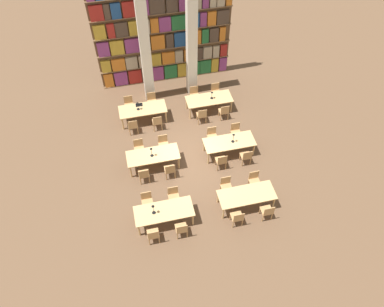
# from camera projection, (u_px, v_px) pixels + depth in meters

# --- Properties ---
(ground_plane) EXTENTS (40.00, 40.00, 0.00)m
(ground_plane) POSITION_uv_depth(u_px,v_px,m) (191.00, 158.00, 16.12)
(ground_plane) COLOR brown
(bookshelf_bank) EXTENTS (6.55, 0.35, 5.50)m
(bookshelf_bank) POSITION_uv_depth(u_px,v_px,m) (163.00, 32.00, 17.59)
(bookshelf_bank) COLOR brown
(bookshelf_bank) RESTS_ON ground_plane
(pillar_left) EXTENTS (0.45, 0.45, 6.00)m
(pillar_left) POSITION_uv_depth(u_px,v_px,m) (145.00, 45.00, 16.42)
(pillar_left) COLOR silver
(pillar_left) RESTS_ON ground_plane
(pillar_center) EXTENTS (0.45, 0.45, 6.00)m
(pillar_center) POSITION_uv_depth(u_px,v_px,m) (192.00, 38.00, 16.73)
(pillar_center) COLOR silver
(pillar_center) RESTS_ON ground_plane
(reading_table_0) EXTENTS (2.16, 0.89, 0.72)m
(reading_table_0) POSITION_uv_depth(u_px,v_px,m) (164.00, 212.00, 13.65)
(reading_table_0) COLOR tan
(reading_table_0) RESTS_ON ground_plane
(chair_0) EXTENTS (0.42, 0.40, 0.88)m
(chair_0) POSITION_uv_depth(u_px,v_px,m) (153.00, 235.00, 13.25)
(chair_0) COLOR tan
(chair_0) RESTS_ON ground_plane
(chair_1) EXTENTS (0.42, 0.40, 0.88)m
(chair_1) POSITION_uv_depth(u_px,v_px,m) (147.00, 201.00, 14.17)
(chair_1) COLOR tan
(chair_1) RESTS_ON ground_plane
(chair_2) EXTENTS (0.42, 0.40, 0.88)m
(chair_2) POSITION_uv_depth(u_px,v_px,m) (182.00, 229.00, 13.40)
(chair_2) COLOR tan
(chair_2) RESTS_ON ground_plane
(chair_3) EXTENTS (0.42, 0.40, 0.88)m
(chair_3) POSITION_uv_depth(u_px,v_px,m) (174.00, 196.00, 14.32)
(chair_3) COLOR tan
(chair_3) RESTS_ON ground_plane
(desk_lamp_0) EXTENTS (0.14, 0.14, 0.50)m
(desk_lamp_0) POSITION_uv_depth(u_px,v_px,m) (153.00, 208.00, 13.29)
(desk_lamp_0) COLOR black
(desk_lamp_0) RESTS_ON reading_table_0
(reading_table_1) EXTENTS (2.16, 0.89, 0.72)m
(reading_table_1) POSITION_uv_depth(u_px,v_px,m) (247.00, 196.00, 14.11)
(reading_table_1) COLOR tan
(reading_table_1) RESTS_ON ground_plane
(chair_4) EXTENTS (0.42, 0.40, 0.88)m
(chair_4) POSITION_uv_depth(u_px,v_px,m) (237.00, 217.00, 13.71)
(chair_4) COLOR tan
(chair_4) RESTS_ON ground_plane
(chair_5) EXTENTS (0.42, 0.40, 0.88)m
(chair_5) POSITION_uv_depth(u_px,v_px,m) (226.00, 186.00, 14.63)
(chair_5) COLOR tan
(chair_5) RESTS_ON ground_plane
(chair_6) EXTENTS (0.42, 0.40, 0.88)m
(chair_6) POSITION_uv_depth(u_px,v_px,m) (267.00, 211.00, 13.88)
(chair_6) COLOR tan
(chair_6) RESTS_ON ground_plane
(chair_7) EXTENTS (0.42, 0.40, 0.88)m
(chair_7) POSITION_uv_depth(u_px,v_px,m) (254.00, 180.00, 14.79)
(chair_7) COLOR tan
(chair_7) RESTS_ON ground_plane
(reading_table_2) EXTENTS (2.16, 0.89, 0.72)m
(reading_table_2) POSITION_uv_depth(u_px,v_px,m) (153.00, 156.00, 15.37)
(reading_table_2) COLOR tan
(reading_table_2) RESTS_ON ground_plane
(chair_8) EXTENTS (0.42, 0.40, 0.88)m
(chair_8) POSITION_uv_depth(u_px,v_px,m) (144.00, 175.00, 14.97)
(chair_8) COLOR tan
(chair_8) RESTS_ON ground_plane
(chair_9) EXTENTS (0.42, 0.40, 0.88)m
(chair_9) POSITION_uv_depth(u_px,v_px,m) (139.00, 148.00, 15.89)
(chair_9) COLOR tan
(chair_9) RESTS_ON ground_plane
(chair_10) EXTENTS (0.42, 0.40, 0.88)m
(chair_10) POSITION_uv_depth(u_px,v_px,m) (170.00, 170.00, 15.13)
(chair_10) COLOR tan
(chair_10) RESTS_ON ground_plane
(chair_11) EXTENTS (0.42, 0.40, 0.88)m
(chair_11) POSITION_uv_depth(u_px,v_px,m) (163.00, 144.00, 16.05)
(chair_11) COLOR tan
(chair_11) RESTS_ON ground_plane
(desk_lamp_1) EXTENTS (0.14, 0.14, 0.49)m
(desk_lamp_1) POSITION_uv_depth(u_px,v_px,m) (151.00, 150.00, 15.03)
(desk_lamp_1) COLOR black
(desk_lamp_1) RESTS_ON reading_table_2
(reading_table_3) EXTENTS (2.16, 0.89, 0.72)m
(reading_table_3) POSITION_uv_depth(u_px,v_px,m) (229.00, 143.00, 15.83)
(reading_table_3) COLOR tan
(reading_table_3) RESTS_ON ground_plane
(chair_12) EXTENTS (0.42, 0.40, 0.88)m
(chair_12) POSITION_uv_depth(u_px,v_px,m) (221.00, 161.00, 15.43)
(chair_12) COLOR tan
(chair_12) RESTS_ON ground_plane
(chair_13) EXTENTS (0.42, 0.40, 0.88)m
(chair_13) POSITION_uv_depth(u_px,v_px,m) (212.00, 136.00, 16.35)
(chair_13) COLOR tan
(chair_13) RESTS_ON ground_plane
(chair_14) EXTENTS (0.42, 0.40, 0.88)m
(chair_14) POSITION_uv_depth(u_px,v_px,m) (246.00, 156.00, 15.59)
(chair_14) COLOR tan
(chair_14) RESTS_ON ground_plane
(chair_15) EXTENTS (0.42, 0.40, 0.88)m
(chair_15) POSITION_uv_depth(u_px,v_px,m) (236.00, 131.00, 16.51)
(chair_15) COLOR tan
(chair_15) RESTS_ON ground_plane
(desk_lamp_2) EXTENTS (0.14, 0.14, 0.49)m
(desk_lamp_2) POSITION_uv_depth(u_px,v_px,m) (233.00, 136.00, 15.53)
(desk_lamp_2) COLOR black
(desk_lamp_2) RESTS_ON reading_table_3
(reading_table_4) EXTENTS (2.16, 0.89, 0.72)m
(reading_table_4) POSITION_uv_depth(u_px,v_px,m) (143.00, 110.00, 17.14)
(reading_table_4) COLOR tan
(reading_table_4) RESTS_ON ground_plane
(chair_16) EXTENTS (0.42, 0.40, 0.88)m
(chair_16) POSITION_uv_depth(u_px,v_px,m) (133.00, 126.00, 16.73)
(chair_16) COLOR tan
(chair_16) RESTS_ON ground_plane
(chair_17) EXTENTS (0.42, 0.40, 0.88)m
(chair_17) POSITION_uv_depth(u_px,v_px,m) (129.00, 104.00, 17.65)
(chair_17) COLOR tan
(chair_17) RESTS_ON ground_plane
(chair_18) EXTENTS (0.42, 0.40, 0.88)m
(chair_18) POSITION_uv_depth(u_px,v_px,m) (157.00, 122.00, 16.89)
(chair_18) COLOR tan
(chair_18) RESTS_ON ground_plane
(chair_19) EXTENTS (0.42, 0.40, 0.88)m
(chair_19) POSITION_uv_depth(u_px,v_px,m) (152.00, 101.00, 17.81)
(chair_19) COLOR tan
(chair_19) RESTS_ON ground_plane
(desk_lamp_3) EXTENTS (0.14, 0.14, 0.44)m
(desk_lamp_3) POSITION_uv_depth(u_px,v_px,m) (138.00, 104.00, 16.83)
(desk_lamp_3) COLOR black
(desk_lamp_3) RESTS_ON reading_table_4
(laptop) EXTENTS (0.32, 0.22, 0.21)m
(laptop) POSITION_uv_depth(u_px,v_px,m) (139.00, 105.00, 17.19)
(laptop) COLOR silver
(laptop) RESTS_ON reading_table_4
(reading_table_5) EXTENTS (2.16, 0.89, 0.72)m
(reading_table_5) POSITION_uv_depth(u_px,v_px,m) (209.00, 100.00, 17.58)
(reading_table_5) COLOR tan
(reading_table_5) RESTS_ON ground_plane
(chair_20) EXTENTS (0.42, 0.40, 0.88)m
(chair_20) POSITION_uv_depth(u_px,v_px,m) (202.00, 115.00, 17.18)
(chair_20) COLOR tan
(chair_20) RESTS_ON ground_plane
(chair_21) EXTENTS (0.42, 0.40, 0.88)m
(chair_21) POSITION_uv_depth(u_px,v_px,m) (194.00, 94.00, 18.10)
(chair_21) COLOR tan
(chair_21) RESTS_ON ground_plane
(chair_22) EXTENTS (0.42, 0.40, 0.88)m
(chair_22) POSITION_uv_depth(u_px,v_px,m) (224.00, 111.00, 17.34)
(chair_22) COLOR tan
(chair_22) RESTS_ON ground_plane
(chair_23) EXTENTS (0.42, 0.40, 0.88)m
(chair_23) POSITION_uv_depth(u_px,v_px,m) (216.00, 91.00, 18.26)
(chair_23) COLOR tan
(chair_23) RESTS_ON ground_plane
(desk_lamp_4) EXTENTS (0.14, 0.14, 0.41)m
(desk_lamp_4) POSITION_uv_depth(u_px,v_px,m) (212.00, 94.00, 17.34)
(desk_lamp_4) COLOR black
(desk_lamp_4) RESTS_ON reading_table_5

